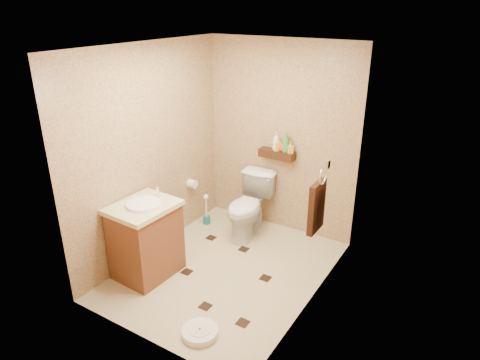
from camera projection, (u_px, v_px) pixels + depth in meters
The scene contains 19 objects.
ground at pixel (226, 270), 4.77m from camera, with size 2.50×2.50×0.00m, color beige.
wall_back at pixel (280, 139), 5.29m from camera, with size 2.00×0.04×2.40m, color tan.
wall_front at pixel (136, 220), 3.33m from camera, with size 2.00×0.04×2.40m, color tan.
wall_left at pixel (150, 153), 4.79m from camera, with size 0.04×2.50×2.40m, color tan.
wall_right at pixel (317, 192), 3.82m from camera, with size 0.04×2.50×2.40m, color tan.
ceiling at pixel (223, 46), 3.84m from camera, with size 2.00×2.50×0.02m, color silver.
wall_shelf at pixel (277, 154), 5.29m from camera, with size 0.46×0.14×0.10m, color #341C0E.
floor_accents at pixel (226, 274), 4.69m from camera, with size 1.26×1.22×0.01m.
toilet at pixel (249, 206), 5.37m from camera, with size 0.44×0.77×0.78m, color white.
vanity at pixel (146, 239), 4.57m from camera, with size 0.59×0.71×0.96m.
bathroom_scale at pixel (200, 332), 3.84m from camera, with size 0.41×0.41×0.07m.
toilet_brush at pixel (206, 213), 5.72m from camera, with size 0.10×0.10×0.43m.
towel_ring at pixel (317, 205), 4.16m from camera, with size 0.12×0.30×0.76m.
toilet_paper at pixel (192, 184), 5.50m from camera, with size 0.12×0.11×0.12m.
bottle_a at pixel (276, 141), 5.24m from camera, with size 0.09×0.09×0.23m, color white.
bottle_b at pixel (277, 144), 5.24m from camera, with size 0.08×0.08×0.18m, color #C9D92D.
bottle_c at pixel (283, 146), 5.21m from camera, with size 0.10×0.10×0.13m, color red.
bottle_d at pixel (286, 142), 5.17m from camera, with size 0.10×0.10×0.25m, color green.
bottle_e at pixel (290, 147), 5.16m from camera, with size 0.07×0.07×0.15m, color gold.
Camera 1 is at (2.24, -3.33, 2.78)m, focal length 32.00 mm.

